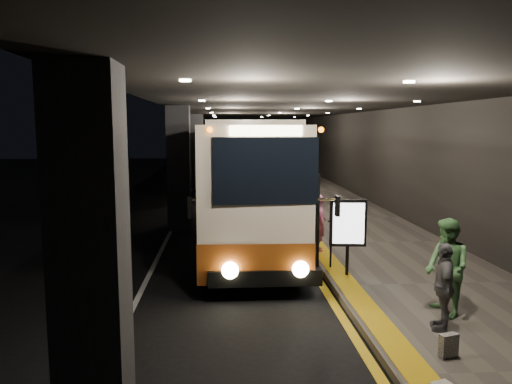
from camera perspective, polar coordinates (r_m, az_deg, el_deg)
name	(u,v)px	position (r m, az deg, el deg)	size (l,w,h in m)	color
ground	(222,257)	(14.30, -3.96, -7.43)	(90.00, 90.00, 0.00)	black
lane_line_white	(175,224)	(19.27, -9.29, -3.60)	(0.12, 50.00, 0.01)	silver
kerb_stripe_yellow	(283,222)	(19.31, 3.08, -3.49)	(0.18, 50.00, 0.01)	gold
sidewalk	(344,220)	(19.73, 10.03, -3.15)	(4.50, 50.00, 0.15)	#514C44
tactile_strip	(296,218)	(19.35, 4.56, -3.02)	(0.50, 50.00, 0.01)	gold
terminal_wall	(403,144)	(20.07, 16.50, 5.25)	(0.10, 50.00, 6.00)	black
support_columns	(179,168)	(17.95, -8.79, 2.68)	(0.80, 24.80, 4.40)	black
canopy	(288,102)	(19.00, 3.64, 10.25)	(9.00, 50.00, 0.40)	black
coach_main	(250,186)	(16.02, -0.69, 0.69)	(2.84, 11.99, 3.71)	beige
coach_second	(236,157)	(32.38, -2.33, 4.07)	(3.01, 11.70, 3.64)	beige
coach_third	(232,148)	(46.02, -2.70, 5.02)	(2.53, 11.30, 3.54)	beige
passenger_boarding	(320,223)	(14.35, 7.28, -3.52)	(0.59, 0.38, 1.61)	#AC507A
passenger_waiting_green	(447,268)	(10.04, 21.00, -8.07)	(0.90, 0.55, 1.85)	#417440
passenger_waiting_grey	(443,286)	(9.39, 20.63, -10.05)	(0.91, 0.47, 1.55)	#4F4F55
bag_polka	(449,345)	(8.58, 21.15, -16.01)	(0.30, 0.13, 0.36)	black
info_sign	(348,224)	(11.99, 10.48, -3.67)	(0.87, 0.19, 1.83)	black
stanchion_post	(331,244)	(12.72, 8.55, -5.95)	(0.05, 0.05, 1.19)	black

